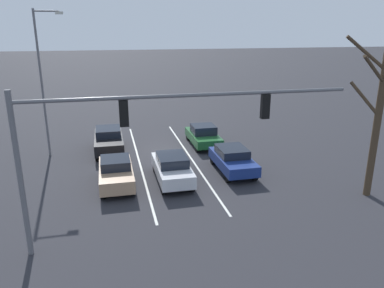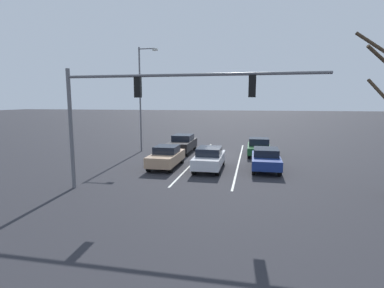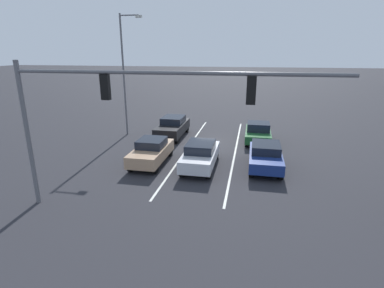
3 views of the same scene
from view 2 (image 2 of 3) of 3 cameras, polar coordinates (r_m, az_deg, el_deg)
name	(u,v)px [view 2 (image 2 of 3)]	position (r m, az deg, el deg)	size (l,w,h in m)	color
ground_plane	(221,155)	(25.35, 5.48, -2.09)	(240.00, 240.00, 0.00)	#28282D
lane_stripe_left_divider	(239,160)	(23.20, 8.99, -3.11)	(0.12, 16.15, 0.01)	silver
lane_stripe_center_divider	(197,159)	(23.56, 0.94, -2.83)	(0.12, 16.15, 0.01)	silver
car_tan_rightlane_front	(166,157)	(20.57, -4.92, -2.39)	(1.72, 4.12, 1.47)	tan
car_navy_leftlane_front	(266,159)	(20.26, 13.89, -2.74)	(1.80, 4.07, 1.42)	navy
car_silver_midlane_front	(209,158)	(19.82, 3.32, -2.69)	(1.72, 4.28, 1.49)	silver
car_black_rightlane_second	(182,143)	(26.27, -1.84, 0.10)	(1.82, 4.53, 1.57)	black
car_darkgreen_leftlane_second	(259,147)	(25.47, 12.60, -0.56)	(1.81, 4.01, 1.46)	#1E5928
traffic_signal_gantry	(144,100)	(14.61, -9.19, 8.35)	(12.39, 0.37, 6.11)	slate
street_lamp_right_shoulder	(142,94)	(27.05, -9.54, 9.45)	(1.74, 0.24, 9.10)	slate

